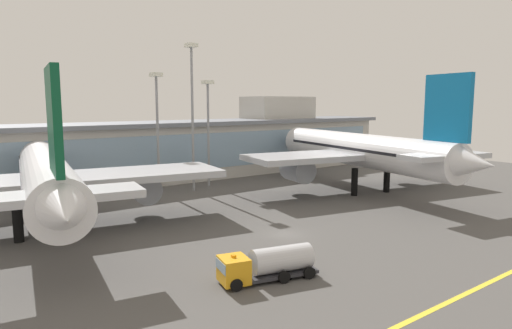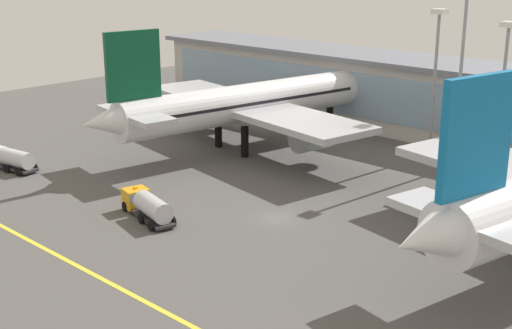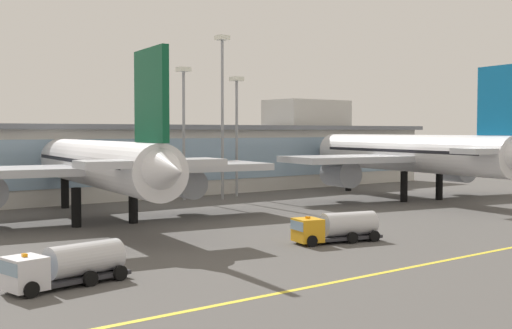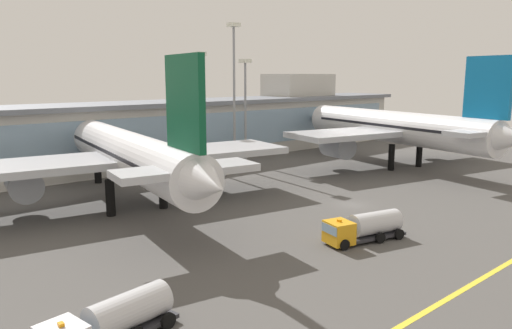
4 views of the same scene
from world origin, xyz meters
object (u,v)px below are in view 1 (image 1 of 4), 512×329
airliner_near_right (360,151)px  apron_light_mast_centre (208,116)px  airliner_near_left (46,177)px  baggage_tug_near (265,264)px  apron_light_mast_east (157,113)px  apron_light_mast_west (192,97)px

airliner_near_right → apron_light_mast_centre: 28.54m
airliner_near_left → baggage_tug_near: bearing=-148.3°
apron_light_mast_east → airliner_near_right: bearing=-35.6°
baggage_tug_near → apron_light_mast_east: (10.22, 43.26, 12.36)m
airliner_near_left → apron_light_mast_west: size_ratio=2.01×
airliner_near_right → baggage_tug_near: size_ratio=5.63×
airliner_near_left → apron_light_mast_east: apron_light_mast_east is taller
apron_light_mast_west → apron_light_mast_centre: apron_light_mast_west is taller
baggage_tug_near → apron_light_mast_east: apron_light_mast_east is taller
airliner_near_left → apron_light_mast_centre: size_ratio=2.63×
baggage_tug_near → apron_light_mast_west: size_ratio=0.36×
airliner_near_right → baggage_tug_near: bearing=131.2°
baggage_tug_near → apron_light_mast_east: 46.14m
baggage_tug_near → apron_light_mast_east: bearing=-89.4°
apron_light_mast_centre → apron_light_mast_east: apron_light_mast_east is taller
airliner_near_right → apron_light_mast_east: (-29.05, 20.76, 6.68)m
airliner_near_right → apron_light_mast_centre: size_ratio=2.67×
airliner_near_left → airliner_near_right: 51.08m
apron_light_mast_centre → airliner_near_left: bearing=-155.0°
airliner_near_right → baggage_tug_near: airliner_near_right is taller
apron_light_mast_west → apron_light_mast_east: apron_light_mast_west is taller
baggage_tug_near → airliner_near_right: bearing=-136.3°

